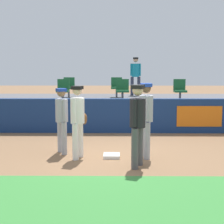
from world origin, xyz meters
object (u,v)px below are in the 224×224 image
(player_coach_visitor, at_px, (146,115))
(seat_front_right, at_px, (180,89))
(seat_front_left, at_px, (63,89))
(seat_front_center, at_px, (122,89))
(player_umpire, at_px, (137,120))
(first_base, at_px, (112,156))
(player_fielder_home, at_px, (78,117))
(player_runner_visitor, at_px, (62,116))
(spectator_hooded, at_px, (136,73))
(seat_back_center, at_px, (117,86))
(seat_back_left, at_px, (69,86))

(player_coach_visitor, xyz_separation_m, seat_front_right, (1.67, 4.64, 0.31))
(seat_front_left, xyz_separation_m, seat_front_center, (2.23, 0.00, 0.00))
(player_umpire, height_order, seat_front_right, player_umpire)
(first_base, distance_m, player_fielder_home, 1.28)
(player_fielder_home, bearing_deg, player_coach_visitor, 108.85)
(player_runner_visitor, bearing_deg, spectator_hooded, 132.78)
(seat_front_right, distance_m, spectator_hooded, 3.16)
(spectator_hooded, bearing_deg, player_umpire, 88.22)
(seat_back_center, bearing_deg, player_fielder_home, -98.34)
(player_fielder_home, bearing_deg, player_runner_visitor, -120.03)
(player_fielder_home, xyz_separation_m, player_coach_visitor, (1.65, 0.09, 0.04))
(player_runner_visitor, bearing_deg, player_coach_visitor, 50.30)
(player_coach_visitor, bearing_deg, seat_back_left, -165.17)
(seat_front_right, bearing_deg, seat_front_center, 179.99)
(player_fielder_home, bearing_deg, spectator_hooded, -177.78)
(player_runner_visitor, bearing_deg, player_fielder_home, 14.97)
(player_fielder_home, height_order, player_umpire, player_umpire)
(player_coach_visitor, relative_size, seat_front_center, 2.18)
(player_coach_visitor, height_order, seat_front_left, player_coach_visitor)
(player_coach_visitor, bearing_deg, player_runner_visitor, -108.76)
(player_runner_visitor, xyz_separation_m, player_umpire, (1.86, -1.21, 0.09))
(first_base, height_order, seat_front_left, seat_front_left)
(seat_front_center, xyz_separation_m, spectator_hooded, (0.64, 2.72, 0.51))
(seat_front_right, relative_size, seat_front_left, 1.00)
(seat_front_right, distance_m, seat_front_left, 4.38)
(first_base, bearing_deg, player_runner_visitor, 162.42)
(player_coach_visitor, xyz_separation_m, seat_front_left, (-2.71, 4.64, 0.31))
(seat_front_right, distance_m, seat_front_center, 2.15)
(seat_front_center, distance_m, spectator_hooded, 2.84)
(player_runner_visitor, height_order, seat_front_left, seat_front_left)
(player_fielder_home, bearing_deg, seat_front_right, 160.79)
(player_fielder_home, distance_m, seat_front_center, 4.88)
(seat_back_center, height_order, seat_front_right, same)
(player_fielder_home, distance_m, seat_back_left, 6.62)
(player_runner_visitor, bearing_deg, seat_front_center, 129.78)
(player_umpire, xyz_separation_m, seat_front_left, (-2.46, 5.45, 0.31))
(first_base, xyz_separation_m, player_runner_visitor, (-1.28, 0.41, 0.94))
(player_runner_visitor, relative_size, seat_front_center, 2.00)
(first_base, xyz_separation_m, player_fielder_home, (-0.82, -0.08, 0.98))
(first_base, height_order, spectator_hooded, spectator_hooded)
(player_coach_visitor, relative_size, seat_front_left, 2.18)
(spectator_hooded, bearing_deg, seat_front_left, 44.56)
(player_runner_visitor, bearing_deg, seat_back_center, 137.65)
(seat_front_left, bearing_deg, spectator_hooded, 43.45)
(player_fielder_home, height_order, seat_back_center, player_fielder_home)
(player_runner_visitor, relative_size, player_coach_visitor, 0.92)
(first_base, xyz_separation_m, player_umpire, (0.58, -0.80, 1.03))
(seat_back_left, bearing_deg, first_base, -73.60)
(player_fielder_home, relative_size, seat_front_right, 2.11)
(player_coach_visitor, distance_m, seat_back_left, 7.00)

